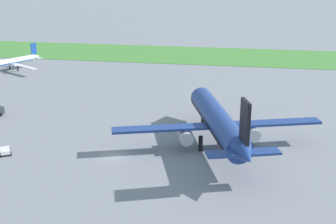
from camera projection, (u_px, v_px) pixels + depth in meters
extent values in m
plane|color=gray|center=(114.00, 156.00, 72.92)|extent=(600.00, 600.00, 0.00)
cube|color=#478438|center=(184.00, 55.00, 148.45)|extent=(360.00, 28.00, 0.08)
cylinder|color=navy|center=(217.00, 120.00, 75.54)|extent=(11.67, 25.97, 3.97)
cone|color=black|center=(200.00, 95.00, 89.09)|extent=(4.80, 4.62, 3.89)
cone|color=navy|center=(245.00, 154.00, 61.15)|extent=(4.94, 5.90, 3.57)
cube|color=black|center=(217.00, 122.00, 75.63)|extent=(11.31, 24.62, 0.56)
cube|color=navy|center=(166.00, 128.00, 73.94)|extent=(17.28, 7.67, 0.40)
cube|color=navy|center=(269.00, 123.00, 76.23)|extent=(17.28, 7.67, 0.40)
cylinder|color=#B7BABF|center=(185.00, 135.00, 74.80)|extent=(3.40, 4.79, 2.18)
cylinder|color=#B7BABF|center=(251.00, 132.00, 76.27)|extent=(3.40, 4.79, 2.18)
cube|color=black|center=(245.00, 122.00, 60.43)|extent=(1.44, 3.24, 5.78)
cube|color=navy|center=(225.00, 154.00, 61.53)|extent=(5.47, 3.60, 0.32)
cube|color=navy|center=(261.00, 152.00, 62.19)|extent=(5.47, 3.60, 0.32)
cylinder|color=black|center=(203.00, 117.00, 86.74)|extent=(0.71, 0.71, 2.53)
cylinder|color=black|center=(201.00, 144.00, 74.47)|extent=(0.71, 0.71, 2.53)
cylinder|color=black|center=(238.00, 141.00, 75.29)|extent=(0.71, 0.71, 2.53)
cylinder|color=white|center=(10.00, 62.00, 126.88)|extent=(8.90, 13.52, 2.00)
cone|color=white|center=(35.00, 57.00, 132.96)|extent=(2.96, 3.33, 1.80)
cube|color=#19479E|center=(10.00, 63.00, 126.92)|extent=(8.53, 12.84, 0.28)
cube|color=white|center=(23.00, 66.00, 123.96)|extent=(10.26, 6.69, 0.20)
cube|color=white|center=(0.00, 61.00, 130.60)|extent=(10.26, 6.69, 0.20)
cylinder|color=#B7BABF|center=(17.00, 65.00, 124.75)|extent=(1.35, 1.71, 0.64)
cylinder|color=#B7BABF|center=(2.00, 62.00, 128.99)|extent=(1.35, 1.71, 0.64)
cube|color=#19479E|center=(34.00, 49.00, 131.91)|extent=(1.10, 1.68, 3.21)
cube|color=white|center=(37.00, 58.00, 131.83)|extent=(3.03, 2.44, 0.16)
cube|color=white|center=(31.00, 56.00, 133.52)|extent=(3.03, 2.44, 0.16)
cylinder|color=black|center=(18.00, 69.00, 126.96)|extent=(0.36, 0.36, 1.40)
cylinder|color=black|center=(10.00, 67.00, 129.35)|extent=(0.36, 0.36, 1.40)
cube|color=white|center=(5.00, 151.00, 73.33)|extent=(2.57, 2.83, 0.55)
cylinder|color=black|center=(0.00, 151.00, 73.86)|extent=(0.59, 0.72, 0.70)
cylinder|color=black|center=(9.00, 150.00, 74.43)|extent=(0.59, 0.72, 0.70)
cylinder|color=black|center=(1.00, 155.00, 72.40)|extent=(0.59, 0.72, 0.70)
cylinder|color=black|center=(11.00, 153.00, 72.97)|extent=(0.59, 0.72, 0.70)
cylinder|color=black|center=(1.00, 115.00, 90.89)|extent=(0.56, 0.73, 0.70)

